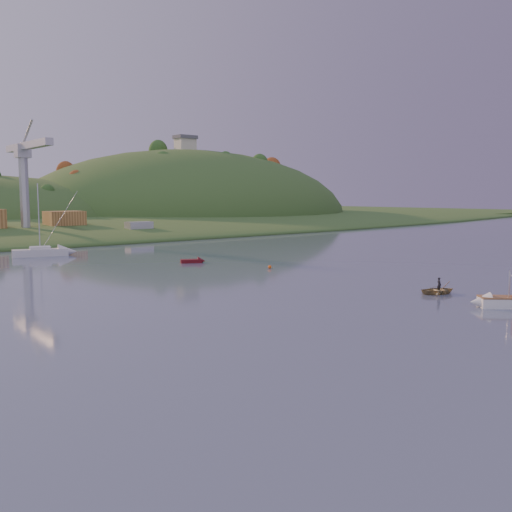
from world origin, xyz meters
TOP-DOWN VIEW (x-y plane):
  - ground at (0.00, 0.00)m, footprint 500.00×500.00m
  - hill_right at (95.00, 195.00)m, footprint 150.00×130.00m
  - hilltop_house at (95.00, 195.00)m, footprint 9.00×7.00m
  - wharf at (5.00, 122.00)m, footprint 42.00×16.00m
  - shed_east at (13.00, 124.00)m, footprint 9.00×7.00m
  - dock_crane at (2.00, 118.39)m, footprint 3.20×28.00m
  - fishing_boat at (9.76, 5.27)m, footprint 5.93×5.67m
  - sailboat_far at (-8.72, 78.64)m, footprint 9.44×4.92m
  - canoe at (11.54, 13.42)m, footprint 4.48×3.83m
  - paddler at (11.54, 13.42)m, footprint 0.54×0.65m
  - red_tender at (6.98, 53.73)m, footprint 4.03×2.86m
  - work_vessel at (25.81, 108.00)m, footprint 15.18×5.65m
  - buoy_1 at (11.23, 40.92)m, footprint 0.50×0.50m

SIDE VIEW (x-z plane):
  - ground at x=0.00m, z-range 0.00..0.00m
  - hill_right at x=95.00m, z-range -30.00..30.00m
  - buoy_1 at x=11.23m, z-range 0.00..0.50m
  - red_tender at x=6.98m, z-range -0.38..0.93m
  - canoe at x=11.54m, z-range 0.00..0.78m
  - paddler at x=11.54m, z-range 0.00..1.54m
  - sailboat_far at x=-8.72m, z-range -5.48..7.07m
  - fishing_boat at x=9.76m, z-range -1.12..2.88m
  - wharf at x=5.00m, z-range 0.00..2.40m
  - work_vessel at x=25.81m, z-range -0.56..3.32m
  - shed_east at x=13.00m, z-range 2.40..6.40m
  - dock_crane at x=2.00m, z-range 7.02..27.32m
  - hilltop_house at x=95.00m, z-range 30.18..36.63m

